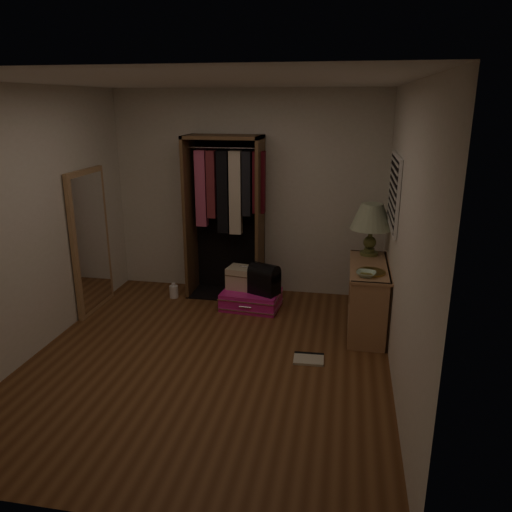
{
  "coord_description": "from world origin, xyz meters",
  "views": [
    {
      "loc": [
        1.27,
        -4.23,
        2.44
      ],
      "look_at": [
        0.3,
        0.95,
        0.8
      ],
      "focal_mm": 35.0,
      "sensor_mm": 36.0,
      "label": 1
    }
  ],
  "objects_px": {
    "pink_suitcase": "(251,299)",
    "floor_mirror": "(91,242)",
    "open_wardrobe": "(227,203)",
    "white_jug": "(174,291)",
    "train_case": "(244,278)",
    "black_bag": "(264,278)",
    "table_lamp": "(371,218)",
    "console_bookshelf": "(367,294)"
  },
  "relations": [
    {
      "from": "console_bookshelf",
      "to": "open_wardrobe",
      "type": "bearing_deg",
      "value": 157.53
    },
    {
      "from": "black_bag",
      "to": "white_jug",
      "type": "bearing_deg",
      "value": -164.28
    },
    {
      "from": "train_case",
      "to": "white_jug",
      "type": "bearing_deg",
      "value": -173.6
    },
    {
      "from": "black_bag",
      "to": "white_jug",
      "type": "distance_m",
      "value": 1.27
    },
    {
      "from": "floor_mirror",
      "to": "table_lamp",
      "type": "relative_size",
      "value": 2.85
    },
    {
      "from": "floor_mirror",
      "to": "white_jug",
      "type": "bearing_deg",
      "value": 31.63
    },
    {
      "from": "black_bag",
      "to": "train_case",
      "type": "bearing_deg",
      "value": -179.73
    },
    {
      "from": "console_bookshelf",
      "to": "white_jug",
      "type": "xyz_separation_m",
      "value": [
        -2.43,
        0.46,
        -0.31
      ]
    },
    {
      "from": "white_jug",
      "to": "table_lamp",
      "type": "bearing_deg",
      "value": -2.51
    },
    {
      "from": "console_bookshelf",
      "to": "black_bag",
      "type": "height_order",
      "value": "console_bookshelf"
    },
    {
      "from": "open_wardrobe",
      "to": "pink_suitcase",
      "type": "bearing_deg",
      "value": -46.86
    },
    {
      "from": "pink_suitcase",
      "to": "black_bag",
      "type": "distance_m",
      "value": 0.35
    },
    {
      "from": "floor_mirror",
      "to": "white_jug",
      "type": "distance_m",
      "value": 1.23
    },
    {
      "from": "open_wardrobe",
      "to": "train_case",
      "type": "relative_size",
      "value": 4.64
    },
    {
      "from": "pink_suitcase",
      "to": "open_wardrobe",
      "type": "bearing_deg",
      "value": 138.02
    },
    {
      "from": "floor_mirror",
      "to": "black_bag",
      "type": "bearing_deg",
      "value": 9.07
    },
    {
      "from": "train_case",
      "to": "table_lamp",
      "type": "bearing_deg",
      "value": 7.93
    },
    {
      "from": "pink_suitcase",
      "to": "black_bag",
      "type": "relative_size",
      "value": 1.84
    },
    {
      "from": "pink_suitcase",
      "to": "floor_mirror",
      "type": "bearing_deg",
      "value": -164.2
    },
    {
      "from": "pink_suitcase",
      "to": "white_jug",
      "type": "bearing_deg",
      "value": 177.18
    },
    {
      "from": "table_lamp",
      "to": "console_bookshelf",
      "type": "bearing_deg",
      "value": -90.4
    },
    {
      "from": "floor_mirror",
      "to": "pink_suitcase",
      "type": "height_order",
      "value": "floor_mirror"
    },
    {
      "from": "console_bookshelf",
      "to": "open_wardrobe",
      "type": "relative_size",
      "value": 0.55
    },
    {
      "from": "floor_mirror",
      "to": "train_case",
      "type": "height_order",
      "value": "floor_mirror"
    },
    {
      "from": "train_case",
      "to": "console_bookshelf",
      "type": "bearing_deg",
      "value": -5.34
    },
    {
      "from": "table_lamp",
      "to": "black_bag",
      "type": "bearing_deg",
      "value": -176.67
    },
    {
      "from": "pink_suitcase",
      "to": "black_bag",
      "type": "height_order",
      "value": "black_bag"
    },
    {
      "from": "open_wardrobe",
      "to": "train_case",
      "type": "height_order",
      "value": "open_wardrobe"
    },
    {
      "from": "open_wardrobe",
      "to": "white_jug",
      "type": "height_order",
      "value": "open_wardrobe"
    },
    {
      "from": "open_wardrobe",
      "to": "table_lamp",
      "type": "height_order",
      "value": "open_wardrobe"
    },
    {
      "from": "white_jug",
      "to": "floor_mirror",
      "type": "bearing_deg",
      "value": -148.37
    },
    {
      "from": "pink_suitcase",
      "to": "table_lamp",
      "type": "relative_size",
      "value": 1.25
    },
    {
      "from": "floor_mirror",
      "to": "train_case",
      "type": "bearing_deg",
      "value": 14.18
    },
    {
      "from": "pink_suitcase",
      "to": "train_case",
      "type": "xyz_separation_m",
      "value": [
        -0.1,
        0.08,
        0.25
      ]
    },
    {
      "from": "white_jug",
      "to": "train_case",
      "type": "bearing_deg",
      "value": -3.45
    },
    {
      "from": "open_wardrobe",
      "to": "train_case",
      "type": "distance_m",
      "value": 0.96
    },
    {
      "from": "console_bookshelf",
      "to": "floor_mirror",
      "type": "relative_size",
      "value": 0.66
    },
    {
      "from": "open_wardrobe",
      "to": "floor_mirror",
      "type": "relative_size",
      "value": 1.21
    },
    {
      "from": "white_jug",
      "to": "black_bag",
      "type": "bearing_deg",
      "value": -8.27
    },
    {
      "from": "console_bookshelf",
      "to": "black_bag",
      "type": "xyz_separation_m",
      "value": [
        -1.21,
        0.28,
        0.01
      ]
    },
    {
      "from": "console_bookshelf",
      "to": "pink_suitcase",
      "type": "xyz_separation_m",
      "value": [
        -1.38,
        0.32,
        -0.29
      ]
    },
    {
      "from": "black_bag",
      "to": "table_lamp",
      "type": "height_order",
      "value": "table_lamp"
    }
  ]
}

